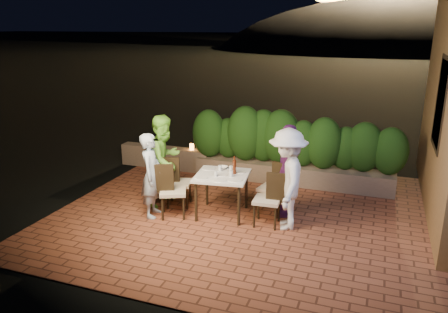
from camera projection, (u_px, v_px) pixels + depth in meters
The scene contains 30 objects.
ground at pixel (251, 226), 7.38m from camera, with size 400.00×400.00×0.00m, color black.
terrace_floor at pixel (259, 217), 7.85m from camera, with size 7.00×6.00×0.15m, color brown.
window_pane at pixel (442, 103), 7.23m from camera, with size 0.08×1.00×1.40m, color black.
window_frame at pixel (442, 103), 7.23m from camera, with size 0.06×1.15×1.55m, color black.
planter at pixel (291, 173), 9.32m from camera, with size 4.20×0.55×0.40m, color #7A644D.
hedge at pixel (293, 140), 9.11m from camera, with size 4.00×0.70×1.10m, color #1A3F11, non-canonical shape.
parapet at pixel (166, 157), 10.29m from camera, with size 2.20×0.30×0.50m, color #7A644D.
hill at pixel (385, 79), 61.86m from camera, with size 52.00×40.00×22.00m, color black.
dining_table at pixel (222, 195), 7.69m from camera, with size 0.90×0.90×0.75m, color white, non-canonical shape.
plate_nw at pixel (202, 178), 7.41m from camera, with size 0.21×0.21×0.01m, color white.
plate_sw at pixel (209, 168), 7.88m from camera, with size 0.22×0.22×0.01m, color white.
plate_ne at pixel (235, 180), 7.30m from camera, with size 0.24×0.24×0.01m, color white.
plate_se at pixel (240, 172), 7.71m from camera, with size 0.20×0.20×0.01m, color white.
plate_centre at pixel (222, 175), 7.55m from camera, with size 0.20×0.20×0.01m, color white.
plate_front at pixel (220, 180), 7.30m from camera, with size 0.24×0.24×0.01m, color white.
glass_nw at pixel (216, 174), 7.46m from camera, with size 0.06×0.06×0.10m, color silver.
glass_sw at pixel (220, 168), 7.75m from camera, with size 0.06×0.06×0.11m, color silver.
glass_ne at pixel (231, 174), 7.46m from camera, with size 0.06×0.06×0.11m, color silver.
glass_se at pixel (231, 169), 7.70m from camera, with size 0.07×0.07×0.12m, color silver.
beer_bottle at pixel (234, 165), 7.58m from camera, with size 0.06×0.06×0.32m, color #491B0C, non-canonical shape.
bowl at pixel (223, 167), 7.89m from camera, with size 0.17×0.17×0.04m, color white.
chair_left_front at pixel (173, 190), 7.60m from camera, with size 0.44×0.44×0.96m, color black, non-canonical shape.
chair_left_back at pixel (179, 182), 8.05m from camera, with size 0.43×0.43×0.93m, color black, non-canonical shape.
chair_right_front at pixel (267, 199), 7.26m from camera, with size 0.43×0.43×0.93m, color black, non-canonical shape.
chair_right_back at pixel (273, 187), 7.74m from camera, with size 0.45×0.45×0.97m, color black, non-canonical shape.
diner_blue at pixel (152, 175), 7.55m from camera, with size 0.54×0.36×1.49m, color #AAC4DB.
diner_green at pixel (165, 160), 8.07m from camera, with size 0.82×0.64×1.70m, color #84DF45.
diner_white at pixel (287, 179), 7.07m from camera, with size 1.09×0.63×1.68m, color white.
diner_purple at pixel (288, 170), 7.60m from camera, with size 0.96×0.40×1.64m, color #64236A.
parapet_lamp at pixel (192, 147), 9.98m from camera, with size 0.10×0.10×0.14m, color orange.
Camera 1 is at (1.87, -6.48, 3.24)m, focal length 35.00 mm.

